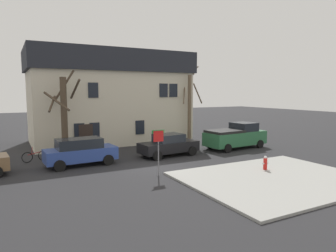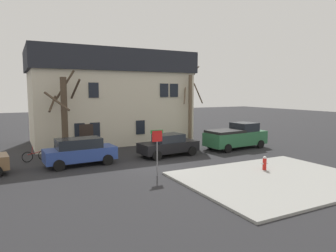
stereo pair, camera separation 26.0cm
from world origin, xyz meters
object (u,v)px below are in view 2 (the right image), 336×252
object	(u,v)px
car_black_sedan	(169,145)
bicycle_leaning	(36,156)
building_main	(111,97)
pickup_truck_green	(236,136)
fire_hydrant	(265,163)
tree_bare_mid	(190,105)
car_blue_wagon	(80,151)
street_sign_pole	(157,144)
tree_bare_near	(64,113)

from	to	relation	value
car_black_sedan	bicycle_leaning	world-z (taller)	car_black_sedan
building_main	pickup_truck_green	world-z (taller)	building_main
fire_hydrant	tree_bare_mid	bearing A→B (deg)	81.66
car_blue_wagon	street_sign_pole	bearing A→B (deg)	-54.09
tree_bare_near	car_blue_wagon	world-z (taller)	tree_bare_near
tree_bare_mid	tree_bare_near	bearing A→B (deg)	-175.66
building_main	pickup_truck_green	bearing A→B (deg)	-46.89
street_sign_pole	tree_bare_mid	bearing A→B (deg)	49.89
car_black_sedan	street_sign_pole	world-z (taller)	street_sign_pole
building_main	tree_bare_mid	bearing A→B (deg)	-33.59
bicycle_leaning	fire_hydrant	bearing A→B (deg)	-38.02
tree_bare_near	tree_bare_mid	distance (m)	11.25
car_black_sedan	fire_hydrant	world-z (taller)	car_black_sedan
car_blue_wagon	fire_hydrant	xyz separation A→B (m)	(9.24, -6.64, -0.36)
tree_bare_near	street_sign_pole	distance (m)	9.02
building_main	car_black_sedan	xyz separation A→B (m)	(1.68, -8.66, -3.42)
building_main	bicycle_leaning	distance (m)	10.11
car_blue_wagon	street_sign_pole	world-z (taller)	street_sign_pole
tree_bare_mid	pickup_truck_green	size ratio (longest dim) A/B	1.29
fire_hydrant	bicycle_leaning	xyz separation A→B (m)	(-11.70, 9.15, -0.17)
car_black_sedan	pickup_truck_green	size ratio (longest dim) A/B	0.82
tree_bare_mid	car_black_sedan	xyz separation A→B (m)	(-4.55, -4.52, -2.66)
tree_bare_mid	car_black_sedan	size ratio (longest dim) A/B	1.57
building_main	street_sign_pole	world-z (taller)	building_main
fire_hydrant	tree_bare_near	bearing A→B (deg)	133.09
car_blue_wagon	car_black_sedan	bearing A→B (deg)	-0.65
car_blue_wagon	tree_bare_near	bearing A→B (deg)	95.39
tree_bare_mid	street_sign_pole	distance (m)	11.88
car_blue_wagon	bicycle_leaning	world-z (taller)	car_blue_wagon
car_blue_wagon	street_sign_pole	xyz separation A→B (m)	(3.29, -4.54, 0.91)
street_sign_pole	tree_bare_near	bearing A→B (deg)	114.02
car_black_sedan	street_sign_pole	size ratio (longest dim) A/B	1.76
tree_bare_mid	car_blue_wagon	bearing A→B (deg)	-157.73
car_blue_wagon	pickup_truck_green	size ratio (longest dim) A/B	0.82
building_main	fire_hydrant	world-z (taller)	building_main
tree_bare_mid	building_main	bearing A→B (deg)	146.41
building_main	fire_hydrant	xyz separation A→B (m)	(4.60, -15.23, -3.69)
tree_bare_near	bicycle_leaning	xyz separation A→B (m)	(-2.12, -1.09, -2.76)
car_black_sedan	fire_hydrant	distance (m)	7.20
building_main	fire_hydrant	distance (m)	16.33
building_main	tree_bare_mid	world-z (taller)	building_main
fire_hydrant	street_sign_pole	size ratio (longest dim) A/B	0.32
car_blue_wagon	street_sign_pole	size ratio (longest dim) A/B	1.75
tree_bare_near	bicycle_leaning	world-z (taller)	tree_bare_near
street_sign_pole	pickup_truck_green	bearing A→B (deg)	25.91
car_black_sedan	bicycle_leaning	size ratio (longest dim) A/B	2.63
bicycle_leaning	tree_bare_near	bearing A→B (deg)	27.32
tree_bare_near	car_black_sedan	distance (m)	7.95
pickup_truck_green	bicycle_leaning	size ratio (longest dim) A/B	3.19
fire_hydrant	bicycle_leaning	bearing A→B (deg)	141.98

